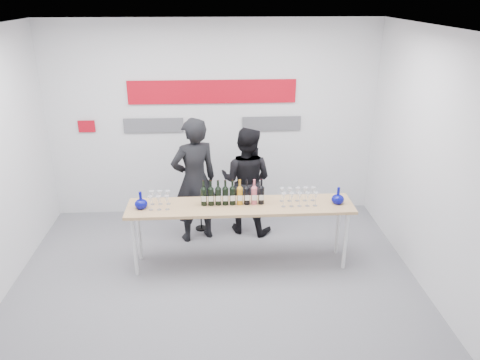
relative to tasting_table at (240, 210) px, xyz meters
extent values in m
plane|color=slate|center=(-0.32, -0.34, -0.79)|extent=(5.00, 5.00, 0.00)
cube|color=silver|center=(-0.32, 1.66, 0.71)|extent=(5.00, 0.04, 3.00)
cube|color=#B10716|center=(-0.32, 1.63, 1.16)|extent=(2.50, 0.02, 0.35)
cube|color=#59595E|center=(-1.22, 1.63, 0.66)|extent=(0.90, 0.02, 0.22)
cube|color=#59595E|center=(0.58, 1.63, 0.66)|extent=(0.90, 0.02, 0.22)
cube|color=#B10716|center=(-2.22, 1.63, 0.66)|extent=(0.25, 0.02, 0.18)
cube|color=tan|center=(0.00, 0.00, 0.05)|extent=(2.84, 0.57, 0.04)
cylinder|color=silver|center=(-1.33, -0.19, -0.38)|extent=(0.05, 0.05, 0.81)
cylinder|color=silver|center=(1.33, -0.19, -0.38)|extent=(0.05, 0.05, 0.81)
cylinder|color=silver|center=(-1.33, 0.19, -0.38)|extent=(0.05, 0.05, 0.81)
cylinder|color=silver|center=(1.33, 0.19, -0.38)|extent=(0.05, 0.05, 0.81)
imported|color=black|center=(-0.60, 0.73, 0.11)|extent=(0.77, 0.65, 1.80)
imported|color=black|center=(0.14, 0.93, 0.01)|extent=(0.94, 0.84, 1.59)
cylinder|color=black|center=(-0.53, 0.99, -0.78)|extent=(0.18, 0.18, 0.02)
cylinder|color=black|center=(-0.53, 0.99, -0.05)|extent=(0.02, 0.02, 1.48)
sphere|color=black|center=(-0.53, 0.96, 0.71)|extent=(0.05, 0.05, 0.05)
camera|label=1|loc=(-0.31, -5.30, 2.58)|focal=35.00mm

